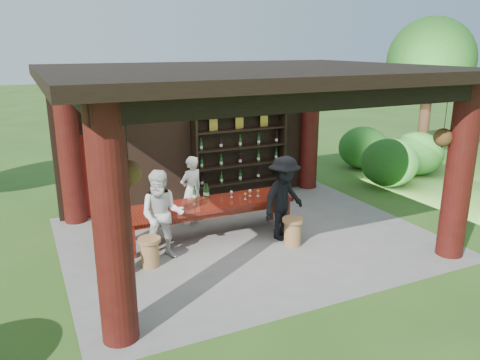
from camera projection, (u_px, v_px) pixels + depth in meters
name	position (u px, v px, depth m)	size (l,w,h in m)	color
ground	(248.00, 237.00, 9.85)	(90.00, 90.00, 0.00)	#2D5119
pavilion	(239.00, 134.00, 9.62)	(7.50, 6.00, 3.60)	slate
wine_shelf	(240.00, 157.00, 12.06)	(2.54, 0.39, 2.23)	black
tasting_table	(208.00, 208.00, 9.72)	(3.60, 0.97, 0.75)	#5E150D
stool_near_left	(150.00, 251.00, 8.49)	(0.42, 0.42, 0.55)	#996A3D
stool_near_right	(293.00, 231.00, 9.39)	(0.43, 0.43, 0.57)	#996A3D
stool_far_left	(122.00, 262.00, 8.17)	(0.34, 0.34, 0.45)	#996A3D
host	(192.00, 191.00, 10.38)	(0.57, 0.38, 1.57)	silver
guest_woman	(162.00, 215.00, 8.67)	(0.83, 0.65, 1.72)	silver
guest_man	(284.00, 198.00, 9.55)	(1.14, 0.65, 1.76)	black
table_bottles	(202.00, 191.00, 9.93)	(0.38, 0.14, 0.31)	#194C1E
table_glasses	(246.00, 194.00, 10.02)	(0.62, 0.32, 0.15)	silver
napkin_basket	(158.00, 207.00, 9.21)	(0.26, 0.18, 0.14)	#BF6672
shrubs	(302.00, 192.00, 11.00)	(15.47, 7.81, 1.36)	#194C14
trees	(337.00, 66.00, 12.07)	(20.18, 9.99, 4.80)	#3F2819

